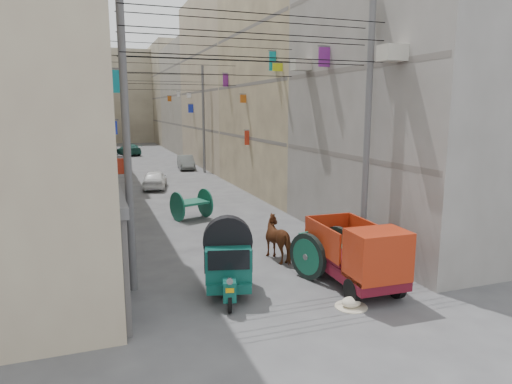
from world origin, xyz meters
name	(u,v)px	position (x,y,z in m)	size (l,w,h in m)	color
building_row_left	(41,88)	(-8.00, 34.13, 6.46)	(8.00, 62.00, 14.00)	tan
building_row_right	(235,91)	(8.00, 34.13, 6.46)	(8.00, 62.00, 14.00)	gray
end_cap_building	(121,97)	(0.00, 66.00, 6.50)	(22.00, 10.00, 13.00)	#B5AA8F
shutters_left	(112,205)	(-3.92, 10.38, 1.49)	(0.18, 14.40, 2.88)	#515156
signboards	(169,133)	(-0.01, 21.66, 3.43)	(8.22, 40.52, 5.67)	white
ac_units	(345,30)	(3.65, 7.67, 7.43)	(0.70, 6.55, 3.35)	#B4B0A2
utility_poles	(184,126)	(0.00, 17.00, 4.00)	(7.40, 22.20, 8.00)	#5B5B5D
overhead_cables	(193,65)	(0.00, 14.40, 6.77)	(7.40, 22.52, 1.12)	black
auto_rickshaw	(228,259)	(-1.25, 4.89, 0.95)	(1.68, 2.37, 1.61)	black
tonga_cart	(323,251)	(1.80, 5.30, 0.71)	(2.01, 3.21, 1.36)	black
mini_truck	(361,259)	(2.19, 3.87, 0.90)	(1.61, 3.38, 1.87)	black
second_cart	(191,204)	(-0.45, 13.41, 0.70)	(1.80, 1.69, 1.31)	#13533D
feed_sack	(351,302)	(1.40, 3.03, 0.13)	(0.51, 0.41, 0.25)	beige
horse	(281,239)	(1.16, 7.00, 0.70)	(0.76, 1.66, 1.40)	#5F3216
distant_car_white	(155,179)	(-0.94, 22.00, 0.56)	(1.33, 3.31, 1.13)	white
distant_car_grey	(186,162)	(2.63, 30.41, 0.56)	(1.18, 3.37, 1.11)	#5B605F
distant_car_green	(129,150)	(-0.82, 43.73, 0.58)	(1.63, 4.01, 1.16)	#1C5348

